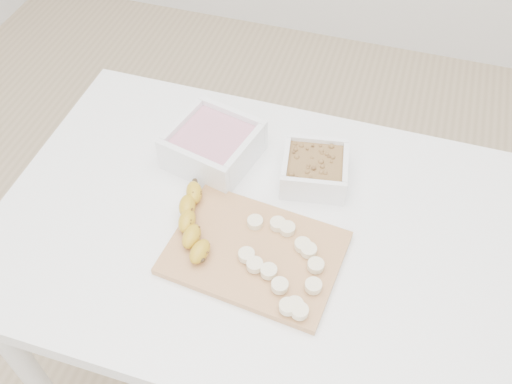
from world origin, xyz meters
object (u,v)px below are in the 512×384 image
(banana, at_px, (194,223))
(bowl_yogurt, at_px, (213,145))
(table, at_px, (252,251))
(bowl_granola, at_px, (315,169))
(cutting_board, at_px, (255,253))

(banana, bearing_deg, bowl_yogurt, 85.27)
(table, height_order, bowl_granola, bowl_granola)
(table, bearing_deg, cutting_board, -67.69)
(bowl_yogurt, relative_size, bowl_granola, 1.34)
(bowl_yogurt, distance_m, cutting_board, 0.27)
(bowl_granola, height_order, cutting_board, bowl_granola)
(table, height_order, banana, banana)
(table, distance_m, bowl_yogurt, 0.24)
(bowl_granola, distance_m, banana, 0.27)
(table, relative_size, bowl_yogurt, 4.98)
(table, distance_m, banana, 0.17)
(table, bearing_deg, bowl_yogurt, 131.94)
(cutting_board, height_order, banana, banana)
(bowl_granola, height_order, banana, bowl_granola)
(bowl_yogurt, xyz_separation_m, bowl_granola, (0.22, 0.00, -0.01))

